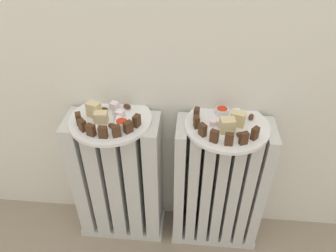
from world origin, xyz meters
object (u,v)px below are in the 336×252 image
(jam_bowl_left, at_px, (122,124))
(fork, at_px, (115,117))
(radiator_left, at_px, (119,180))
(radiator_right, at_px, (218,187))
(plate_right, at_px, (227,126))
(plate_left, at_px, (111,120))
(jam_bowl_right, at_px, (222,111))

(jam_bowl_left, distance_m, fork, 0.06)
(radiator_left, distance_m, fork, 0.30)
(radiator_right, relative_size, plate_right, 2.05)
(radiator_right, bearing_deg, jam_bowl_left, -171.83)
(plate_left, relative_size, jam_bowl_left, 6.40)
(radiator_left, bearing_deg, fork, 16.99)
(plate_left, xyz_separation_m, fork, (0.01, 0.00, 0.01))
(plate_right, relative_size, fork, 2.77)
(radiator_left, height_order, fork, fork)
(plate_right, relative_size, jam_bowl_left, 6.40)
(jam_bowl_right, relative_size, fork, 0.44)
(fork, bearing_deg, radiator_left, -163.01)
(plate_right, bearing_deg, plate_left, 180.00)
(radiator_right, bearing_deg, plate_left, 180.00)
(radiator_left, height_order, radiator_right, same)
(radiator_left, distance_m, jam_bowl_left, 0.32)
(jam_bowl_left, bearing_deg, radiator_left, 135.94)
(radiator_right, xyz_separation_m, plate_right, (0.00, 0.00, 0.29))
(jam_bowl_right, bearing_deg, radiator_right, -74.72)
(plate_right, relative_size, jam_bowl_right, 6.30)
(plate_left, xyz_separation_m, jam_bowl_right, (0.37, 0.06, 0.02))
(radiator_left, xyz_separation_m, plate_right, (0.38, -0.00, 0.29))
(jam_bowl_left, relative_size, fork, 0.43)
(radiator_right, relative_size, jam_bowl_right, 12.91)
(plate_left, distance_m, jam_bowl_right, 0.37)
(jam_bowl_right, xyz_separation_m, fork, (-0.35, -0.05, -0.01))
(plate_left, bearing_deg, radiator_left, 90.00)
(plate_right, xyz_separation_m, jam_bowl_left, (-0.33, -0.05, 0.02))
(plate_left, distance_m, plate_right, 0.38)
(radiator_left, height_order, jam_bowl_left, jam_bowl_left)
(radiator_left, relative_size, jam_bowl_left, 13.10)
(radiator_left, height_order, plate_right, plate_right)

